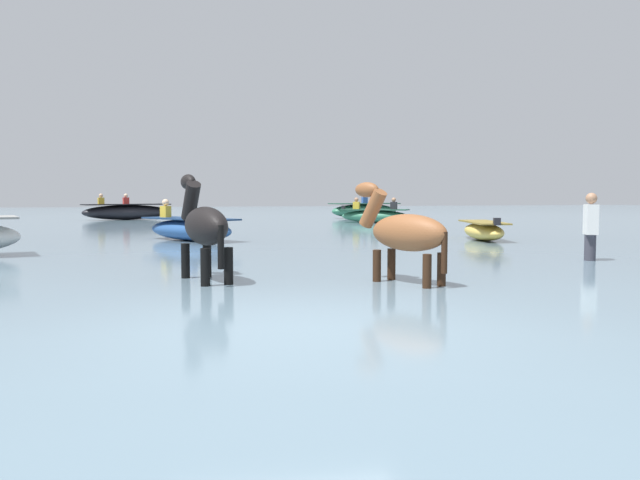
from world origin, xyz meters
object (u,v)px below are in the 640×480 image
at_px(boat_mid_channel, 126,212).
at_px(boat_far_inshore, 190,229).
at_px(person_wading_mid, 590,235).
at_px(boat_far_offshore, 365,211).
at_px(horse_trailing_black, 204,229).
at_px(horse_lead_chestnut, 405,236).
at_px(boat_near_port, 484,231).
at_px(boat_mid_outer, 375,215).

distance_m(boat_mid_channel, boat_far_inshore, 14.63).
bearing_deg(boat_mid_channel, person_wading_mid, -66.00).
bearing_deg(boat_far_offshore, horse_trailing_black, -111.71).
relative_size(horse_lead_chestnut, boat_far_inshore, 0.58).
bearing_deg(boat_near_port, horse_lead_chestnut, -123.00).
relative_size(boat_mid_outer, boat_far_inshore, 0.95).
xyz_separation_m(horse_trailing_black, boat_far_inshore, (-0.00, 8.07, -0.42)).
bearing_deg(boat_mid_outer, boat_far_offshore, 78.46).
xyz_separation_m(boat_near_port, boat_far_inshore, (-7.47, 1.46, 0.06)).
distance_m(horse_trailing_black, boat_far_offshore, 23.66).
bearing_deg(boat_far_offshore, boat_near_port, -94.75).
bearing_deg(boat_far_offshore, boat_mid_outer, -101.54).
xyz_separation_m(boat_mid_channel, boat_near_port, (9.97, -15.88, -0.13)).
bearing_deg(horse_lead_chestnut, boat_mid_channel, 102.38).
bearing_deg(boat_far_inshore, boat_mid_channel, 99.84).
bearing_deg(horse_lead_chestnut, horse_trailing_black, 161.85).
relative_size(boat_near_port, boat_mid_outer, 0.91).
bearing_deg(horse_lead_chestnut, boat_far_offshore, 74.98).
xyz_separation_m(boat_mid_channel, boat_far_offshore, (11.25, -0.51, 0.00)).
height_order(horse_lead_chestnut, horse_trailing_black, horse_trailing_black).
xyz_separation_m(boat_mid_channel, person_wading_mid, (9.43, -21.19, 0.09)).
xyz_separation_m(horse_trailing_black, boat_mid_outer, (7.73, 16.98, -0.42)).
relative_size(horse_lead_chestnut, boat_near_port, 0.67).
distance_m(horse_trailing_black, boat_mid_outer, 18.67).
height_order(boat_mid_channel, boat_far_inshore, boat_mid_channel).
distance_m(horse_trailing_black, boat_near_port, 9.99).
height_order(boat_near_port, person_wading_mid, person_wading_mid).
bearing_deg(boat_mid_outer, person_wading_mid, -92.91).
xyz_separation_m(boat_near_port, boat_mid_outer, (0.26, 10.38, 0.06)).
relative_size(horse_trailing_black, boat_far_offshore, 0.50).
xyz_separation_m(boat_mid_outer, boat_far_offshore, (1.02, 4.99, 0.07)).
bearing_deg(person_wading_mid, boat_far_inshore, 135.67).
bearing_deg(boat_far_offshore, horse_lead_chestnut, -105.02).
xyz_separation_m(boat_mid_outer, boat_far_inshore, (-7.73, -8.92, 0.00)).
relative_size(horse_lead_chestnut, person_wading_mid, 1.09).
height_order(boat_mid_channel, boat_near_port, boat_mid_channel).
xyz_separation_m(boat_near_port, boat_far_offshore, (1.28, 15.37, 0.13)).
relative_size(boat_mid_channel, boat_mid_outer, 1.44).
bearing_deg(person_wading_mid, boat_near_port, 84.20).
bearing_deg(person_wading_mid, horse_trailing_black, -169.41).
relative_size(boat_far_offshore, person_wading_mid, 2.32).
bearing_deg(horse_trailing_black, boat_mid_outer, 65.53).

